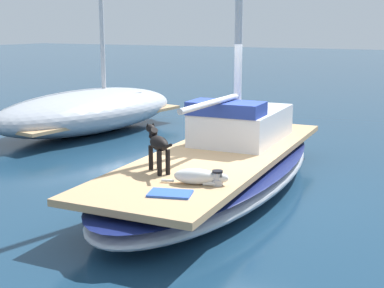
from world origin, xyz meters
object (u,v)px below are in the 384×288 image
at_px(sailboat_main, 219,171).
at_px(dog_white, 198,177).
at_px(dog_black, 158,144).
at_px(deck_towel, 170,194).
at_px(deck_winch, 217,178).
at_px(moored_boat_port_side, 89,110).

bearing_deg(sailboat_main, dog_white, -73.67).
distance_m(dog_black, deck_towel, 1.25).
bearing_deg(deck_towel, deck_winch, 62.04).
xyz_separation_m(sailboat_main, dog_white, (0.55, -1.86, 0.43)).
bearing_deg(deck_winch, dog_white, -162.78).
bearing_deg(deck_towel, moored_boat_port_side, 136.07).
distance_m(deck_winch, deck_towel, 0.78).
height_order(deck_winch, deck_towel, deck_winch).
relative_size(sailboat_main, dog_white, 7.94).
height_order(dog_white, moored_boat_port_side, moored_boat_port_side).
xyz_separation_m(dog_black, deck_winch, (1.10, -0.23, -0.32)).
bearing_deg(dog_white, sailboat_main, 106.33).
distance_m(deck_towel, moored_boat_port_side, 8.06).
bearing_deg(dog_black, moored_boat_port_side, 137.27).
relative_size(dog_black, deck_towel, 1.42).
relative_size(dog_white, moored_boat_port_side, 0.14).
xyz_separation_m(sailboat_main, deck_towel, (0.45, -2.46, 0.34)).
xyz_separation_m(sailboat_main, moored_boat_port_side, (-5.35, 3.13, 0.26)).
bearing_deg(moored_boat_port_side, dog_white, -40.23).
height_order(sailboat_main, moored_boat_port_side, moored_boat_port_side).
xyz_separation_m(dog_black, deck_towel, (0.74, -0.92, -0.41)).
relative_size(sailboat_main, dog_black, 9.24).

